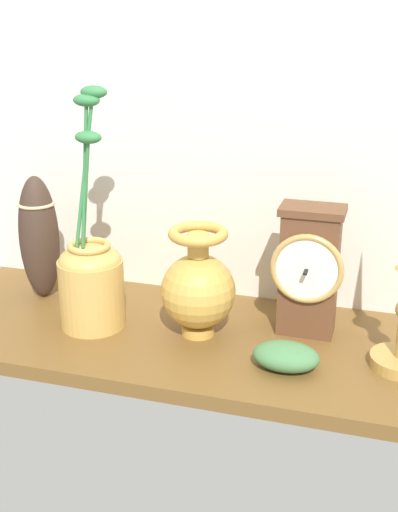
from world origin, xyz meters
The scene contains 7 objects.
ground_plane centered at (0.00, 0.00, -1.20)cm, with size 100.00×36.00×2.40cm, color brown.
back_wall centered at (0.00, 18.50, 32.50)cm, with size 120.00×2.00×65.00cm, color silver.
mantel_clock centered at (15.54, 5.85, 11.31)cm, with size 11.80×9.04×21.96cm.
brass_vase_bulbous centered at (-1.63, 0.19, 8.56)cm, with size 12.38×12.38×18.66cm.
brass_vase_jar centered at (-19.90, -1.94, 8.99)cm, with size 11.05×11.05×40.28cm.
tall_ceramic_vase centered at (-34.21, 6.53, 11.82)cm, with size 7.31×7.31×23.35cm.
ivy_sprig centered at (14.41, -7.12, 2.04)cm, with size 10.18×7.13×4.08cm.
Camera 1 is at (27.27, -96.11, 51.98)cm, focal length 46.76 mm.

